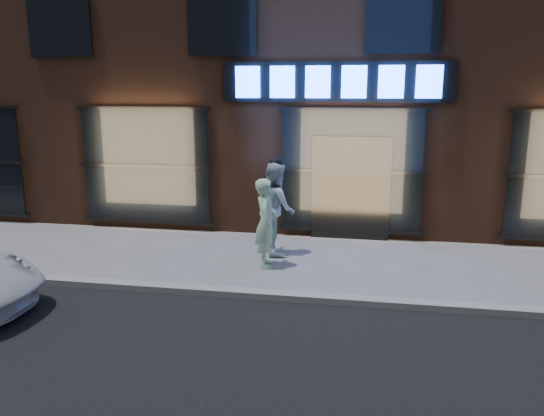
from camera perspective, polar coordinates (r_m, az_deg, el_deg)
The scene contains 5 objects.
ground at distance 8.95m, azimuth 7.46°, elevation -10.13°, with size 90.00×90.00×0.00m, color slate.
curb at distance 8.93m, azimuth 7.47°, elevation -9.77°, with size 60.00×0.25×0.12m, color gray.
storefront_building at distance 16.33m, azimuth 9.35°, elevation 18.53°, with size 30.20×8.28×10.30m.
man_bowtie at distance 10.39m, azimuth -0.67°, elevation -1.62°, with size 0.64×0.42×1.77m, color #BFFBCD.
man_cap at distance 11.25m, azimuth 0.43°, elevation 0.03°, with size 0.96×0.74×1.97m, color silver.
Camera 1 is at (0.28, -8.25, 3.47)m, focal length 35.00 mm.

